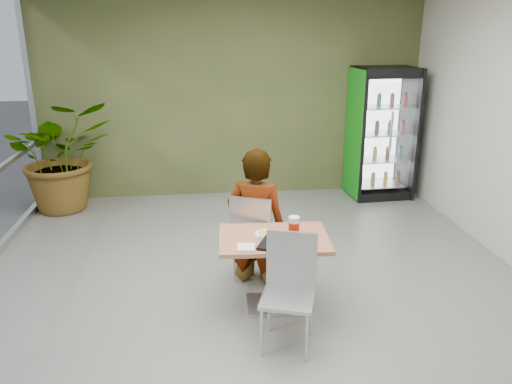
# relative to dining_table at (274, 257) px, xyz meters

# --- Properties ---
(ground) EXTENTS (7.00, 7.00, 0.00)m
(ground) POSITION_rel_dining_table_xyz_m (-0.14, 0.09, -0.54)
(ground) COLOR slate
(ground) RESTS_ON ground
(room_envelope) EXTENTS (6.00, 7.00, 3.20)m
(room_envelope) POSITION_rel_dining_table_xyz_m (-0.14, 0.09, 1.06)
(room_envelope) COLOR silver
(room_envelope) RESTS_ON ground
(dining_table) EXTENTS (1.06, 0.77, 0.75)m
(dining_table) POSITION_rel_dining_table_xyz_m (0.00, 0.00, 0.00)
(dining_table) COLOR #BA7A4F
(dining_table) RESTS_ON ground
(chair_far) EXTENTS (0.57, 0.58, 0.99)m
(chair_far) POSITION_rel_dining_table_xyz_m (-0.14, 0.55, 0.04)
(chair_far) COLOR #B8BBBD
(chair_far) RESTS_ON ground
(chair_near) EXTENTS (0.55, 0.55, 0.98)m
(chair_near) POSITION_rel_dining_table_xyz_m (0.06, -0.54, 0.04)
(chair_near) COLOR #B8BBBD
(chair_near) RESTS_ON ground
(seated_woman) EXTENTS (0.76, 0.64, 1.77)m
(seated_woman) POSITION_rel_dining_table_xyz_m (-0.10, 0.60, 0.05)
(seated_woman) COLOR black
(seated_woman) RESTS_ON ground
(pizza_plate) EXTENTS (0.30, 0.24, 0.03)m
(pizza_plate) POSITION_rel_dining_table_xyz_m (-0.07, 0.07, 0.23)
(pizza_plate) COLOR white
(pizza_plate) RESTS_ON dining_table
(soda_cup) EXTENTS (0.10, 0.10, 0.18)m
(soda_cup) POSITION_rel_dining_table_xyz_m (0.19, 0.02, 0.30)
(soda_cup) COLOR white
(soda_cup) RESTS_ON dining_table
(napkin_stack) EXTENTS (0.18, 0.18, 0.02)m
(napkin_stack) POSITION_rel_dining_table_xyz_m (-0.29, -0.23, 0.22)
(napkin_stack) COLOR white
(napkin_stack) RESTS_ON dining_table
(cafeteria_tray) EXTENTS (0.55, 0.49, 0.03)m
(cafeteria_tray) POSITION_rel_dining_table_xyz_m (0.08, -0.22, 0.23)
(cafeteria_tray) COLOR black
(cafeteria_tray) RESTS_ON dining_table
(beverage_fridge) EXTENTS (0.97, 0.76, 2.04)m
(beverage_fridge) POSITION_rel_dining_table_xyz_m (2.20, 3.21, 0.48)
(beverage_fridge) COLOR black
(beverage_fridge) RESTS_ON ground
(potted_plant) EXTENTS (1.86, 1.76, 1.63)m
(potted_plant) POSITION_rel_dining_table_xyz_m (-2.69, 3.15, 0.28)
(potted_plant) COLOR #2F702C
(potted_plant) RESTS_ON ground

